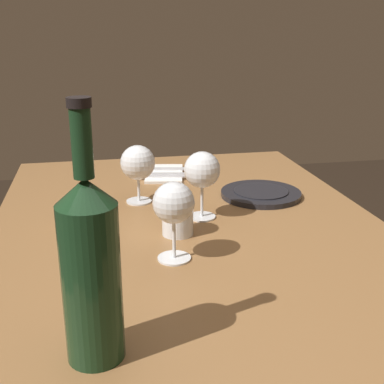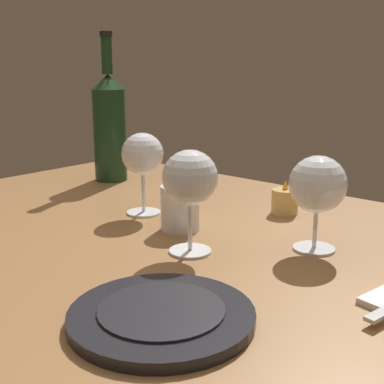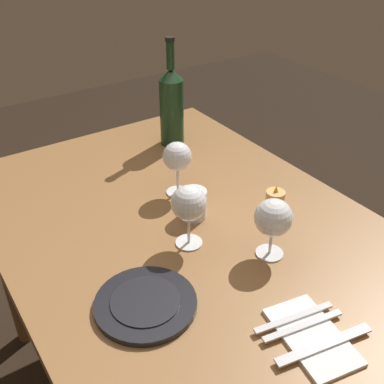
# 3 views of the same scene
# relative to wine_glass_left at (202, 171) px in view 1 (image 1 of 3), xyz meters

# --- Properties ---
(dining_table) EXTENTS (1.30, 0.90, 0.74)m
(dining_table) POSITION_rel_wine_glass_left_xyz_m (-0.06, 0.04, -0.20)
(dining_table) COLOR olive
(dining_table) RESTS_ON ground
(wine_glass_left) EXTENTS (0.09, 0.09, 0.16)m
(wine_glass_left) POSITION_rel_wine_glass_left_xyz_m (0.00, 0.00, 0.00)
(wine_glass_left) COLOR white
(wine_glass_left) RESTS_ON dining_table
(wine_glass_right) EXTENTS (0.08, 0.08, 0.16)m
(wine_glass_right) POSITION_rel_wine_glass_left_xyz_m (-0.21, 0.10, -0.00)
(wine_glass_right) COLOR white
(wine_glass_right) RESTS_ON dining_table
(wine_glass_centre) EXTENTS (0.09, 0.09, 0.15)m
(wine_glass_centre) POSITION_rel_wine_glass_left_xyz_m (0.14, 0.14, -0.01)
(wine_glass_centre) COLOR white
(wine_glass_centre) RESTS_ON dining_table
(wine_bottle) EXTENTS (0.08, 0.08, 0.36)m
(wine_bottle) POSITION_rel_wine_glass_left_xyz_m (-0.49, 0.26, 0.02)
(wine_bottle) COLOR #19381E
(wine_bottle) RESTS_ON dining_table
(water_tumbler) EXTENTS (0.07, 0.07, 0.08)m
(water_tumbler) POSITION_rel_wine_glass_left_xyz_m (-0.09, 0.07, -0.08)
(water_tumbler) COLOR white
(water_tumbler) RESTS_ON dining_table
(votive_candle) EXTENTS (0.05, 0.05, 0.07)m
(votive_candle) POSITION_rel_wine_glass_left_xyz_m (-0.00, 0.28, -0.09)
(votive_candle) COLOR #DBB266
(votive_candle) RESTS_ON dining_table
(dinner_plate) EXTENTS (0.21, 0.21, 0.02)m
(dinner_plate) POSITION_rel_wine_glass_left_xyz_m (0.12, -0.19, -0.11)
(dinner_plate) COLOR black
(dinner_plate) RESTS_ON dining_table
(folded_napkin) EXTENTS (0.21, 0.14, 0.01)m
(folded_napkin) POSITION_rel_wine_glass_left_xyz_m (0.37, 0.03, -0.11)
(folded_napkin) COLOR white
(folded_napkin) RESTS_ON dining_table
(fork_inner) EXTENTS (0.05, 0.18, 0.00)m
(fork_inner) POSITION_rel_wine_glass_left_xyz_m (0.35, 0.03, -0.10)
(fork_inner) COLOR silver
(fork_inner) RESTS_ON folded_napkin
(fork_outer) EXTENTS (0.05, 0.18, 0.00)m
(fork_outer) POSITION_rel_wine_glass_left_xyz_m (0.32, 0.03, -0.10)
(fork_outer) COLOR silver
(fork_outer) RESTS_ON folded_napkin
(table_knife) EXTENTS (0.06, 0.21, 0.00)m
(table_knife) POSITION_rel_wine_glass_left_xyz_m (0.40, 0.03, -0.10)
(table_knife) COLOR silver
(table_knife) RESTS_ON folded_napkin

